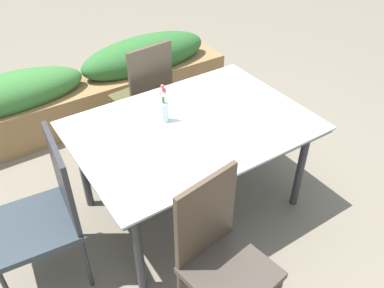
% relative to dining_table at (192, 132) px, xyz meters
% --- Properties ---
extents(ground_plane, '(12.00, 12.00, 0.00)m').
position_rel_dining_table_xyz_m(ground_plane, '(-0.06, 0.07, -0.70)').
color(ground_plane, '#756B5B').
extents(dining_table, '(1.60, 1.13, 0.76)m').
position_rel_dining_table_xyz_m(dining_table, '(0.00, 0.00, 0.00)').
color(dining_table, silver).
rests_on(dining_table, ground).
extents(chair_far_side, '(0.46, 0.46, 1.04)m').
position_rel_dining_table_xyz_m(chair_far_side, '(0.07, 0.83, -0.11)').
color(chair_far_side, '#4B4828').
rests_on(chair_far_side, ground).
extents(chair_end_left, '(0.54, 0.54, 1.01)m').
position_rel_dining_table_xyz_m(chair_end_left, '(-1.06, -0.01, -0.14)').
color(chair_end_left, '#2D373E').
rests_on(chair_end_left, ground).
extents(chair_near_left, '(0.49, 0.49, 1.01)m').
position_rel_dining_table_xyz_m(chair_near_left, '(-0.37, -0.83, -0.14)').
color(chair_near_left, '#423A32').
rests_on(chair_near_left, ground).
extents(flower_vase, '(0.06, 0.06, 0.28)m').
position_rel_dining_table_xyz_m(flower_vase, '(-0.13, 0.14, 0.17)').
color(flower_vase, silver).
rests_on(flower_vase, dining_table).
extents(planter_box, '(3.07, 0.51, 0.73)m').
position_rel_dining_table_xyz_m(planter_box, '(-0.20, 1.59, -0.36)').
color(planter_box, olive).
rests_on(planter_box, ground).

